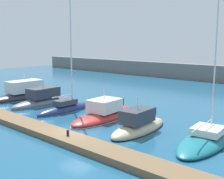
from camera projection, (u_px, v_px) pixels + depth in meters
The scene contains 9 objects.
ground_plane at pixel (78, 136), 23.58m from camera, with size 120.00×120.00×0.00m, color #1E567A.
dock_pier at pixel (64, 137), 22.50m from camera, with size 40.54×2.06×0.47m, color brown.
motorboat_charcoal_nearest at pixel (24, 93), 38.83m from camera, with size 3.14×10.07×3.54m.
motorboat_slate_second at pixel (43, 100), 35.35m from camera, with size 2.90×8.55×3.17m.
sailboat_navy_third at pixel (66, 108), 31.84m from camera, with size 1.98×7.51×16.15m.
motorboat_red_fourth at pixel (105, 114), 28.99m from camera, with size 3.92×9.48×3.38m.
motorboat_sand_fifth at pixel (139, 126), 24.88m from camera, with size 2.88×7.38×3.37m.
sailboat_teal_sixth at pixel (208, 137), 22.37m from camera, with size 3.99×10.03×20.90m.
dock_bollard at pixel (68, 133), 22.14m from camera, with size 0.20×0.20×0.44m, color black.
Camera 1 is at (17.22, -14.97, 7.49)m, focal length 47.44 mm.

